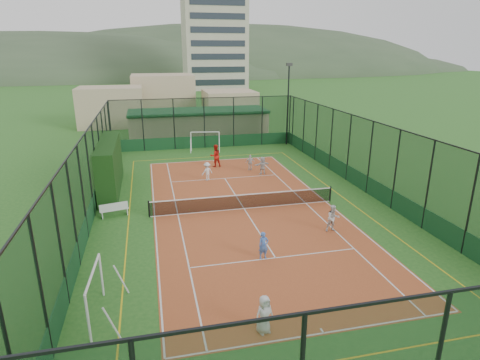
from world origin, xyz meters
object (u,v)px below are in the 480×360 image
at_px(floodlight_ne, 288,105).
at_px(child_near_right, 333,218).
at_px(futsal_goal_near, 95,295).
at_px(child_far_left, 207,171).
at_px(child_near_left, 264,314).
at_px(coach, 215,156).
at_px(clubhouse, 198,124).
at_px(child_far_right, 250,162).
at_px(apartment_tower, 214,27).
at_px(child_far_back, 263,165).
at_px(futsal_goal_far, 205,141).
at_px(child_near_mid, 263,246).
at_px(white_bench, 114,209).

height_order(floodlight_ne, child_near_right, floodlight_ne).
xyz_separation_m(futsal_goal_near, child_far_left, (6.42, 15.36, -0.21)).
xyz_separation_m(child_near_left, child_near_right, (5.95, 7.09, 0.04)).
xyz_separation_m(floodlight_ne, coach, (-8.74, -6.79, -3.16)).
bearing_deg(child_near_right, child_far_left, 117.85).
bearing_deg(clubhouse, child_far_right, -79.83).
bearing_deg(futsal_goal_near, clubhouse, -10.59).
bearing_deg(clubhouse, floodlight_ne, -32.12).
bearing_deg(child_near_right, coach, 107.15).
distance_m(floodlight_ne, futsal_goal_near, 30.67).
distance_m(apartment_tower, child_near_right, 87.80).
relative_size(child_far_back, coach, 0.75).
bearing_deg(futsal_goal_near, child_near_right, -64.02).
bearing_deg(child_far_left, clubhouse, -118.97).
height_order(child_near_right, child_far_right, child_near_right).
bearing_deg(futsal_goal_far, child_far_right, -61.45).
height_order(clubhouse, child_near_mid, clubhouse).
bearing_deg(child_far_left, floodlight_ne, -157.89).
bearing_deg(child_far_back, child_far_right, -75.30).
bearing_deg(futsal_goal_far, child_near_left, -84.40).
distance_m(child_near_right, child_far_left, 11.77).
xyz_separation_m(floodlight_ne, child_far_back, (-5.45, -9.76, -3.40)).
xyz_separation_m(child_near_left, child_far_back, (5.17, 18.19, -0.01)).
xyz_separation_m(child_near_left, child_near_mid, (1.44, 5.04, -0.05)).
distance_m(futsal_goal_near, child_far_right, 20.11).
bearing_deg(apartment_tower, child_far_left, -100.01).
bearing_deg(white_bench, child_near_mid, -56.52).
height_order(floodlight_ne, futsal_goal_far, floodlight_ne).
bearing_deg(child_near_mid, floodlight_ne, 61.70).
distance_m(futsal_goal_near, child_near_right, 12.70).
distance_m(apartment_tower, child_far_back, 77.01).
bearing_deg(child_far_left, apartment_tower, -123.98).
bearing_deg(white_bench, apartment_tower, 63.56).
height_order(white_bench, child_far_right, child_far_right).
xyz_separation_m(clubhouse, futsal_goal_far, (-0.14, -6.22, -0.65)).
bearing_deg(white_bench, child_near_left, -76.95).
relative_size(clubhouse, coach, 7.96).
distance_m(clubhouse, apartment_tower, 62.64).
distance_m(futsal_goal_near, child_near_mid, 7.75).
height_order(floodlight_ne, child_far_back, floodlight_ne).
bearing_deg(futsal_goal_near, futsal_goal_far, -13.61).
bearing_deg(white_bench, child_far_left, 28.49).
bearing_deg(futsal_goal_near, floodlight_ne, -29.04).
distance_m(floodlight_ne, child_far_back, 11.68).
bearing_deg(child_near_left, child_near_mid, 58.43).
bearing_deg(futsal_goal_far, child_far_back, -60.21).
xyz_separation_m(clubhouse, futsal_goal_near, (-7.80, -31.12, -0.65)).
relative_size(futsal_goal_near, child_near_left, 2.00).
distance_m(clubhouse, child_near_left, 33.42).
xyz_separation_m(child_near_mid, child_near_right, (4.52, 2.04, 0.08)).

